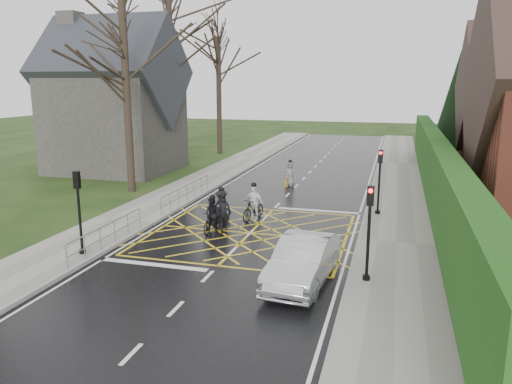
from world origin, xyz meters
The scene contains 22 objects.
ground centered at (0.00, 0.00, 0.00)m, with size 120.00×120.00×0.00m, color black.
road centered at (0.00, 0.00, 0.01)m, with size 9.00×80.00×0.01m, color black.
sidewalk_right centered at (6.00, 0.00, 0.07)m, with size 3.00×80.00×0.15m, color gray.
sidewalk_left centered at (-6.00, 0.00, 0.07)m, with size 3.00×80.00×0.15m, color gray.
stone_wall centered at (7.75, 6.00, 0.35)m, with size 0.50×38.00×0.70m, color slate.
hedge centered at (7.75, 6.00, 2.10)m, with size 0.90×38.00×2.80m, color #11390F.
conifer centered at (10.75, 26.00, 4.99)m, with size 4.60×4.60×10.00m.
church centered at (-13.54, 12.00, 4.93)m, with size 8.80×7.80×11.00m.
tree_near centered at (-9.00, 6.00, 7.91)m, with size 9.24×9.24×11.44m.
tree_mid centered at (-10.00, 14.00, 8.63)m, with size 10.08×10.08×12.48m.
tree_far centered at (-9.30, 22.00, 7.19)m, with size 8.40×8.40×10.40m.
railing_south centered at (-4.65, -3.50, 0.78)m, with size 0.05×5.04×1.03m.
railing_north centered at (-4.65, 4.00, 0.79)m, with size 0.05×6.04×1.03m.
traffic_light_ne centered at (5.10, 4.20, 1.66)m, with size 0.24×0.31×3.21m.
traffic_light_se centered at (5.10, -4.20, 1.66)m, with size 0.24×0.31×3.21m.
traffic_light_sw centered at (-5.10, -4.50, 1.66)m, with size 0.24×0.31×3.21m.
cyclist_rear centered at (-1.25, 0.07, 0.53)m, with size 1.07×1.79×1.65m.
cyclist_back centered at (-1.59, -0.30, 0.62)m, with size 0.77×1.67×1.64m.
cyclist_mid centered at (-1.69, 1.10, 0.62)m, with size 1.08×1.81×1.69m.
cyclist_front centered at (-0.43, 2.02, 0.66)m, with size 1.03×1.85×1.78m.
cyclist_lead centered at (-0.40, 9.97, 0.57)m, with size 0.78×1.73×1.64m.
car centered at (3.12, -4.60, 0.73)m, with size 1.55×4.45×1.47m, color silver.
Camera 1 is at (5.76, -19.49, 6.36)m, focal length 35.00 mm.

